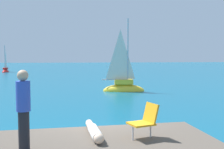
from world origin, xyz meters
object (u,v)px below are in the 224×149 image
(sailboat_far, at_px, (6,70))
(beach_chair, at_px, (145,119))
(sailboat_near, at_px, (123,87))
(person_sunbather, at_px, (94,131))
(person_standing, at_px, (23,108))

(sailboat_far, xyz_separation_m, beach_chair, (13.49, -40.60, 1.29))
(sailboat_near, relative_size, person_sunbather, 3.54)
(sailboat_near, distance_m, person_sunbather, 16.40)
(sailboat_far, relative_size, beach_chair, 5.68)
(beach_chair, bearing_deg, sailboat_near, -116.01)
(person_sunbather, bearing_deg, sailboat_far, 10.65)
(sailboat_near, distance_m, beach_chair, 16.52)
(sailboat_far, height_order, person_sunbather, sailboat_far)
(sailboat_near, xyz_separation_m, sailboat_far, (-15.21, 24.21, -0.09))
(person_sunbather, xyz_separation_m, beach_chair, (1.16, -0.27, 0.33))
(sailboat_far, relative_size, person_standing, 2.80)
(sailboat_near, relative_size, sailboat_far, 1.38)
(beach_chair, bearing_deg, sailboat_far, -91.64)
(person_sunbather, distance_m, beach_chair, 1.23)
(person_standing, relative_size, beach_chair, 2.03)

